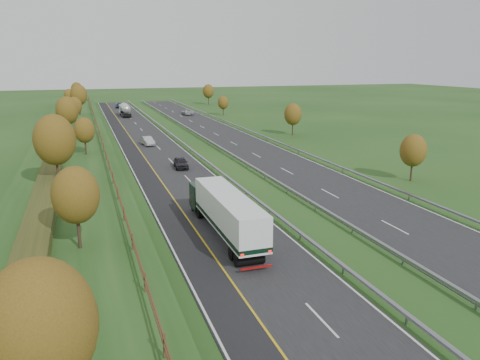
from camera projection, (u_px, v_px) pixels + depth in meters
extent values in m
plane|color=#1F4217|center=(201.00, 150.00, 81.04)|extent=(400.00, 400.00, 0.00)
cube|color=black|center=(151.00, 147.00, 83.14)|extent=(10.50, 200.00, 0.04)
cube|color=black|center=(238.00, 142.00, 88.26)|extent=(10.50, 200.00, 0.04)
cube|color=black|center=(129.00, 148.00, 81.98)|extent=(3.00, 200.00, 0.04)
cube|color=silver|center=(121.00, 149.00, 81.56)|extent=(0.15, 200.00, 0.01)
cube|color=gold|center=(138.00, 148.00, 82.43)|extent=(0.15, 200.00, 0.01)
cube|color=silver|center=(179.00, 145.00, 84.70)|extent=(0.15, 200.00, 0.01)
cube|color=silver|center=(213.00, 144.00, 86.69)|extent=(0.15, 200.00, 0.01)
cube|color=silver|center=(263.00, 141.00, 89.82)|extent=(0.15, 200.00, 0.01)
cube|color=silver|center=(321.00, 319.00, 27.50)|extent=(0.15, 4.00, 0.01)
cube|color=silver|center=(251.00, 246.00, 38.52)|extent=(0.15, 4.00, 0.01)
cube|color=silver|center=(395.00, 227.00, 42.86)|extent=(0.15, 4.00, 0.01)
cube|color=silver|center=(213.00, 205.00, 49.54)|extent=(0.15, 4.00, 0.01)
cube|color=silver|center=(330.00, 193.00, 53.89)|extent=(0.15, 4.00, 0.01)
cube|color=silver|center=(188.00, 179.00, 60.56)|extent=(0.15, 4.00, 0.01)
cube|color=silver|center=(287.00, 171.00, 64.91)|extent=(0.15, 4.00, 0.01)
cube|color=silver|center=(171.00, 161.00, 71.58)|extent=(0.15, 4.00, 0.01)
cube|color=silver|center=(256.00, 155.00, 75.93)|extent=(0.15, 4.00, 0.01)
cube|color=silver|center=(158.00, 148.00, 82.60)|extent=(0.15, 4.00, 0.01)
cube|color=silver|center=(234.00, 143.00, 86.95)|extent=(0.15, 4.00, 0.01)
cube|color=silver|center=(149.00, 137.00, 93.62)|extent=(0.15, 4.00, 0.01)
cube|color=silver|center=(216.00, 134.00, 97.97)|extent=(0.15, 4.00, 0.01)
cube|color=silver|center=(141.00, 130.00, 104.64)|extent=(0.15, 4.00, 0.01)
cube|color=silver|center=(202.00, 127.00, 108.99)|extent=(0.15, 4.00, 0.01)
cube|color=silver|center=(135.00, 123.00, 115.66)|extent=(0.15, 4.00, 0.01)
cube|color=silver|center=(191.00, 121.00, 120.01)|extent=(0.15, 4.00, 0.01)
cube|color=silver|center=(130.00, 118.00, 126.68)|extent=(0.15, 4.00, 0.01)
cube|color=silver|center=(181.00, 116.00, 131.03)|extent=(0.15, 4.00, 0.01)
cube|color=silver|center=(126.00, 113.00, 137.71)|extent=(0.15, 4.00, 0.01)
cube|color=silver|center=(173.00, 112.00, 142.05)|extent=(0.15, 4.00, 0.01)
cube|color=silver|center=(122.00, 109.00, 148.73)|extent=(0.15, 4.00, 0.01)
cube|color=silver|center=(166.00, 108.00, 153.07)|extent=(0.15, 4.00, 0.01)
cube|color=silver|center=(119.00, 106.00, 159.75)|extent=(0.15, 4.00, 0.01)
cube|color=silver|center=(160.00, 105.00, 164.09)|extent=(0.15, 4.00, 0.01)
cube|color=silver|center=(117.00, 103.00, 170.77)|extent=(0.15, 4.00, 0.01)
cube|color=silver|center=(155.00, 102.00, 175.11)|extent=(0.15, 4.00, 0.01)
cube|color=#1F4217|center=(73.00, 146.00, 78.86)|extent=(12.00, 200.00, 2.00)
cube|color=#2E3817|center=(59.00, 137.00, 77.86)|extent=(2.20, 180.00, 1.10)
cube|color=#422B19|center=(100.00, 135.00, 79.88)|extent=(0.08, 184.00, 0.10)
cube|color=#422B19|center=(100.00, 133.00, 79.78)|extent=(0.08, 184.00, 0.10)
cube|color=#422B19|center=(165.00, 345.00, 20.63)|extent=(0.12, 0.12, 1.20)
cube|color=#422B19|center=(145.00, 282.00, 26.60)|extent=(0.12, 0.12, 1.20)
cube|color=#422B19|center=(133.00, 242.00, 32.57)|extent=(0.12, 0.12, 1.20)
cube|color=#422B19|center=(124.00, 214.00, 38.54)|extent=(0.12, 0.12, 1.20)
cube|color=#422B19|center=(118.00, 193.00, 44.51)|extent=(0.12, 0.12, 1.20)
cube|color=#422B19|center=(113.00, 178.00, 50.48)|extent=(0.12, 0.12, 1.20)
cube|color=#422B19|center=(109.00, 166.00, 56.45)|extent=(0.12, 0.12, 1.20)
cube|color=#422B19|center=(106.00, 156.00, 62.42)|extent=(0.12, 0.12, 1.20)
cube|color=#422B19|center=(104.00, 147.00, 68.39)|extent=(0.12, 0.12, 1.20)
cube|color=#422B19|center=(102.00, 141.00, 74.36)|extent=(0.12, 0.12, 1.20)
cube|color=#422B19|center=(100.00, 135.00, 80.33)|extent=(0.12, 0.12, 1.20)
cube|color=#422B19|center=(98.00, 130.00, 86.30)|extent=(0.12, 0.12, 1.20)
cube|color=#422B19|center=(97.00, 125.00, 92.27)|extent=(0.12, 0.12, 1.20)
cube|color=#422B19|center=(96.00, 121.00, 98.24)|extent=(0.12, 0.12, 1.20)
cube|color=#422B19|center=(95.00, 118.00, 104.21)|extent=(0.12, 0.12, 1.20)
cube|color=#422B19|center=(94.00, 115.00, 110.18)|extent=(0.12, 0.12, 1.20)
cube|color=#422B19|center=(93.00, 112.00, 116.14)|extent=(0.12, 0.12, 1.20)
cube|color=#422B19|center=(92.00, 110.00, 122.11)|extent=(0.12, 0.12, 1.20)
cube|color=#422B19|center=(91.00, 108.00, 128.08)|extent=(0.12, 0.12, 1.20)
cube|color=#422B19|center=(91.00, 106.00, 134.05)|extent=(0.12, 0.12, 1.20)
cube|color=#422B19|center=(90.00, 104.00, 140.02)|extent=(0.12, 0.12, 1.20)
cube|color=#422B19|center=(90.00, 102.00, 145.99)|extent=(0.12, 0.12, 1.20)
cube|color=#422B19|center=(89.00, 100.00, 151.96)|extent=(0.12, 0.12, 1.20)
cube|color=#422B19|center=(89.00, 99.00, 157.93)|extent=(0.12, 0.12, 1.20)
cube|color=#422B19|center=(88.00, 98.00, 163.90)|extent=(0.12, 0.12, 1.20)
cube|color=gray|center=(182.00, 142.00, 84.76)|extent=(0.32, 200.00, 0.18)
cube|color=gray|center=(407.00, 320.00, 26.99)|extent=(0.10, 0.14, 0.56)
cube|color=gray|center=(343.00, 270.00, 33.42)|extent=(0.10, 0.14, 0.56)
cube|color=gray|center=(300.00, 237.00, 39.84)|extent=(0.10, 0.14, 0.56)
cube|color=gray|center=(269.00, 212.00, 46.27)|extent=(0.10, 0.14, 0.56)
cube|color=gray|center=(246.00, 194.00, 52.70)|extent=(0.10, 0.14, 0.56)
cube|color=gray|center=(228.00, 180.00, 59.13)|extent=(0.10, 0.14, 0.56)
cube|color=gray|center=(213.00, 168.00, 65.56)|extent=(0.10, 0.14, 0.56)
cube|color=gray|center=(201.00, 159.00, 71.99)|extent=(0.10, 0.14, 0.56)
cube|color=gray|center=(191.00, 151.00, 78.42)|extent=(0.10, 0.14, 0.56)
cube|color=gray|center=(182.00, 144.00, 84.85)|extent=(0.10, 0.14, 0.56)
cube|color=gray|center=(175.00, 138.00, 91.27)|extent=(0.10, 0.14, 0.56)
cube|color=gray|center=(168.00, 133.00, 97.70)|extent=(0.10, 0.14, 0.56)
cube|color=gray|center=(163.00, 129.00, 104.13)|extent=(0.10, 0.14, 0.56)
cube|color=gray|center=(158.00, 125.00, 110.56)|extent=(0.10, 0.14, 0.56)
cube|color=gray|center=(153.00, 121.00, 116.99)|extent=(0.10, 0.14, 0.56)
cube|color=gray|center=(149.00, 118.00, 123.42)|extent=(0.10, 0.14, 0.56)
cube|color=gray|center=(146.00, 116.00, 129.85)|extent=(0.10, 0.14, 0.56)
cube|color=gray|center=(143.00, 113.00, 136.28)|extent=(0.10, 0.14, 0.56)
cube|color=gray|center=(140.00, 111.00, 142.70)|extent=(0.10, 0.14, 0.56)
cube|color=gray|center=(137.00, 109.00, 149.13)|extent=(0.10, 0.14, 0.56)
cube|color=gray|center=(134.00, 107.00, 155.56)|extent=(0.10, 0.14, 0.56)
cube|color=gray|center=(132.00, 105.00, 161.99)|extent=(0.10, 0.14, 0.56)
cube|color=gray|center=(130.00, 103.00, 168.42)|extent=(0.10, 0.14, 0.56)
cube|color=gray|center=(128.00, 102.00, 174.85)|extent=(0.10, 0.14, 0.56)
cube|color=gray|center=(209.00, 141.00, 86.34)|extent=(0.32, 200.00, 0.18)
cube|color=gray|center=(476.00, 306.00, 28.57)|extent=(0.10, 0.14, 0.56)
cube|color=gray|center=(403.00, 261.00, 35.00)|extent=(0.10, 0.14, 0.56)
cube|color=gray|center=(352.00, 230.00, 41.43)|extent=(0.10, 0.14, 0.56)
cube|color=gray|center=(316.00, 207.00, 47.86)|extent=(0.10, 0.14, 0.56)
cube|color=gray|center=(287.00, 190.00, 54.28)|extent=(0.10, 0.14, 0.56)
cube|color=gray|center=(265.00, 177.00, 60.71)|extent=(0.10, 0.14, 0.56)
cube|color=gray|center=(247.00, 166.00, 67.14)|extent=(0.10, 0.14, 0.56)
cube|color=gray|center=(232.00, 157.00, 73.57)|extent=(0.10, 0.14, 0.56)
cube|color=gray|center=(220.00, 149.00, 80.00)|extent=(0.10, 0.14, 0.56)
cube|color=gray|center=(209.00, 142.00, 86.43)|extent=(0.10, 0.14, 0.56)
cube|color=gray|center=(200.00, 137.00, 92.86)|extent=(0.10, 0.14, 0.56)
cube|color=gray|center=(192.00, 132.00, 99.29)|extent=(0.10, 0.14, 0.56)
cube|color=gray|center=(185.00, 128.00, 105.71)|extent=(0.10, 0.14, 0.56)
cube|color=gray|center=(179.00, 124.00, 112.14)|extent=(0.10, 0.14, 0.56)
cube|color=gray|center=(173.00, 121.00, 118.57)|extent=(0.10, 0.14, 0.56)
cube|color=gray|center=(169.00, 118.00, 125.00)|extent=(0.10, 0.14, 0.56)
cube|color=gray|center=(164.00, 115.00, 131.43)|extent=(0.10, 0.14, 0.56)
cube|color=gray|center=(160.00, 112.00, 137.86)|extent=(0.10, 0.14, 0.56)
cube|color=gray|center=(156.00, 110.00, 144.29)|extent=(0.10, 0.14, 0.56)
cube|color=gray|center=(153.00, 108.00, 150.72)|extent=(0.10, 0.14, 0.56)
cube|color=gray|center=(150.00, 106.00, 157.14)|extent=(0.10, 0.14, 0.56)
cube|color=gray|center=(147.00, 104.00, 163.57)|extent=(0.10, 0.14, 0.56)
cube|color=gray|center=(144.00, 103.00, 170.00)|extent=(0.10, 0.14, 0.56)
cube|color=gray|center=(142.00, 101.00, 176.43)|extent=(0.10, 0.14, 0.56)
cube|color=gray|center=(267.00, 138.00, 89.91)|extent=(0.32, 200.00, 0.18)
cube|color=gray|center=(409.00, 197.00, 51.42)|extent=(0.10, 0.14, 0.56)
cube|color=gray|center=(343.00, 170.00, 64.28)|extent=(0.10, 0.14, 0.56)
cube|color=gray|center=(299.00, 152.00, 77.14)|extent=(0.10, 0.14, 0.56)
cube|color=gray|center=(267.00, 139.00, 90.00)|extent=(0.10, 0.14, 0.56)
cube|color=gray|center=(243.00, 130.00, 102.85)|extent=(0.10, 0.14, 0.56)
cube|color=gray|center=(225.00, 122.00, 115.71)|extent=(0.10, 0.14, 0.56)
cube|color=gray|center=(210.00, 116.00, 128.57)|extent=(0.10, 0.14, 0.56)
cube|color=gray|center=(198.00, 111.00, 141.43)|extent=(0.10, 0.14, 0.56)
cube|color=gray|center=(188.00, 107.00, 154.28)|extent=(0.10, 0.14, 0.56)
cube|color=gray|center=(179.00, 104.00, 167.14)|extent=(0.10, 0.14, 0.56)
cube|color=gray|center=(172.00, 101.00, 180.00)|extent=(0.10, 0.14, 0.56)
ellipsoid|color=#563D12|center=(39.00, 327.00, 15.07)|extent=(3.72, 3.72, 4.65)
cylinder|color=#2D2116|center=(79.00, 232.00, 32.71)|extent=(0.24, 0.24, 2.43)
ellipsoid|color=#563D12|center=(76.00, 195.00, 32.06)|extent=(3.24, 3.24, 4.05)
cylinder|color=#2D2116|center=(58.00, 173.00, 48.53)|extent=(0.24, 0.24, 3.15)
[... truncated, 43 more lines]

